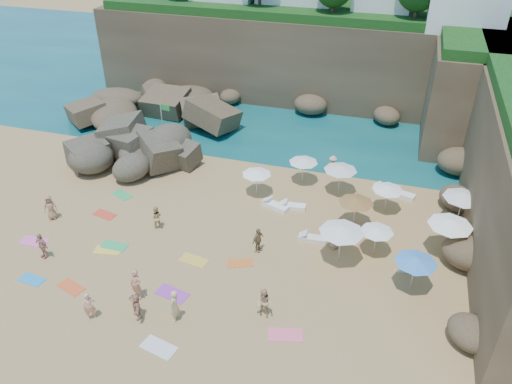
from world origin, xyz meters
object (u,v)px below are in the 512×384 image
(rock_outcrop, at_px, (141,163))
(person_stand_1, at_px, (156,217))
(lounger_0, at_px, (292,206))
(person_stand_5, at_px, (155,156))
(person_stand_2, at_px, (333,166))
(parasol_1, at_px, (388,188))
(person_stand_6, at_px, (174,306))
(person_stand_4, at_px, (335,236))
(parasol_2, at_px, (341,168))
(person_stand_0, at_px, (89,306))
(person_stand_3, at_px, (258,240))
(parasol_0, at_px, (304,160))
(flag_pole, at_px, (164,121))

(rock_outcrop, bearing_deg, person_stand_1, -55.21)
(lounger_0, distance_m, person_stand_5, 11.70)
(rock_outcrop, height_order, person_stand_2, person_stand_2)
(parasol_1, bearing_deg, person_stand_1, -155.99)
(person_stand_5, distance_m, person_stand_6, 16.10)
(person_stand_2, bearing_deg, person_stand_1, 60.05)
(person_stand_2, relative_size, person_stand_4, 0.93)
(rock_outcrop, distance_m, parasol_2, 15.65)
(parasol_2, bearing_deg, person_stand_0, -123.24)
(rock_outcrop, xyz_separation_m, person_stand_2, (14.68, 2.45, 0.80))
(lounger_0, bearing_deg, person_stand_2, 63.86)
(person_stand_1, bearing_deg, person_stand_3, 157.94)
(rock_outcrop, relative_size, person_stand_2, 4.79)
(parasol_2, xyz_separation_m, lounger_0, (-2.67, -2.84, -1.87))
(parasol_2, relative_size, person_stand_1, 1.48)
(person_stand_2, bearing_deg, person_stand_4, 114.84)
(parasol_1, bearing_deg, lounger_0, -165.80)
(parasol_1, relative_size, parasol_2, 0.89)
(person_stand_4, height_order, person_stand_6, person_stand_6)
(person_stand_1, distance_m, person_stand_2, 13.69)
(parasol_2, xyz_separation_m, person_stand_6, (-6.03, -14.30, -1.06))
(parasol_0, bearing_deg, parasol_1, -18.17)
(parasol_1, distance_m, person_stand_4, 5.62)
(parasol_0, distance_m, person_stand_3, 8.64)
(person_stand_3, xyz_separation_m, person_stand_5, (-10.48, 7.52, 0.08))
(rock_outcrop, height_order, lounger_0, rock_outcrop)
(person_stand_4, bearing_deg, person_stand_3, -108.27)
(flag_pole, distance_m, lounger_0, 12.96)
(person_stand_1, xyz_separation_m, person_stand_2, (9.60, 9.75, 0.02))
(parasol_2, distance_m, person_stand_1, 12.89)
(person_stand_2, bearing_deg, flag_pole, 15.18)
(parasol_1, relative_size, person_stand_0, 1.24)
(parasol_2, bearing_deg, person_stand_3, -114.52)
(parasol_0, bearing_deg, rock_outcrop, -176.29)
(flag_pole, relative_size, parasol_2, 1.81)
(person_stand_0, bearing_deg, lounger_0, 21.98)
(person_stand_2, height_order, person_stand_5, person_stand_5)
(person_stand_5, relative_size, person_stand_6, 0.94)
(parasol_2, bearing_deg, person_stand_1, -144.45)
(lounger_0, distance_m, person_stand_2, 5.49)
(person_stand_0, height_order, person_stand_1, person_stand_0)
(person_stand_6, bearing_deg, person_stand_3, 160.81)
(person_stand_3, height_order, person_stand_4, person_stand_4)
(parasol_1, distance_m, parasol_2, 3.60)
(lounger_0, bearing_deg, parasol_0, 84.73)
(parasol_2, height_order, person_stand_2, parasol_2)
(flag_pole, relative_size, person_stand_3, 2.57)
(parasol_2, xyz_separation_m, person_stand_4, (0.69, -6.20, -1.15))
(person_stand_4, bearing_deg, parasol_2, 146.76)
(parasol_0, relative_size, parasol_2, 0.90)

